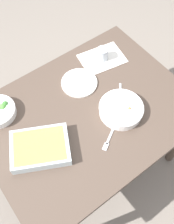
{
  "coord_description": "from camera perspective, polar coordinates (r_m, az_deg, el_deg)",
  "views": [
    {
      "loc": [
        0.47,
        0.63,
        2.04
      ],
      "look_at": [
        0.0,
        0.0,
        0.74
      ],
      "focal_mm": 42.42,
      "sensor_mm": 36.0,
      "label": 1
    }
  ],
  "objects": [
    {
      "name": "baking_dish",
      "position": [
        1.4,
        -10.06,
        -7.57
      ],
      "size": [
        0.37,
        0.33,
        0.06
      ],
      "color": "silver",
      "rests_on": "dining_table"
    },
    {
      "name": "drink_cup",
      "position": [
        1.73,
        3.35,
        12.27
      ],
      "size": [
        0.07,
        0.07,
        0.08
      ],
      "color": "#B2BCC6",
      "rests_on": "dining_table"
    },
    {
      "name": "spoon_by_stew",
      "position": [
        1.57,
        7.22,
        2.82
      ],
      "size": [
        0.13,
        0.15,
        0.01
      ],
      "color": "silver",
      "rests_on": "dining_table"
    },
    {
      "name": "dining_table",
      "position": [
        1.59,
        0.0,
        -1.68
      ],
      "size": [
        1.2,
        0.9,
        0.74
      ],
      "color": "#4C3D33",
      "rests_on": "ground_plane"
    },
    {
      "name": "stew_bowl",
      "position": [
        1.5,
        7.36,
        0.62
      ],
      "size": [
        0.25,
        0.25,
        0.06
      ],
      "color": "white",
      "rests_on": "dining_table"
    },
    {
      "name": "placemat",
      "position": [
        1.76,
        3.29,
        11.45
      ],
      "size": [
        0.31,
        0.25,
        0.0
      ],
      "primitive_type": "cube",
      "rotation": [
        0.0,
        0.0,
        -0.18
      ],
      "color": "silver",
      "rests_on": "dining_table"
    },
    {
      "name": "side_plate",
      "position": [
        1.62,
        -1.68,
        6.32
      ],
      "size": [
        0.22,
        0.22,
        0.01
      ],
      "primitive_type": "cylinder",
      "color": "white",
      "rests_on": "dining_table"
    },
    {
      "name": "fork_on_table",
      "position": [
        1.44,
        4.78,
        -5.68
      ],
      "size": [
        0.16,
        0.1,
        0.01
      ],
      "color": "silver",
      "rests_on": "dining_table"
    },
    {
      "name": "ground_plane",
      "position": [
        2.18,
        0.0,
        -10.11
      ],
      "size": [
        6.0,
        6.0,
        0.0
      ],
      "primitive_type": "plane",
      "color": "slate"
    }
  ]
}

